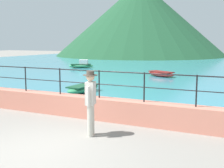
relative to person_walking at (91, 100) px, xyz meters
name	(u,v)px	position (x,y,z in m)	size (l,w,h in m)	color
ground_plane	(34,151)	(-0.62, -1.56, -0.98)	(120.00, 120.00, 0.00)	gray
promenade_wall	(99,108)	(-0.62, 1.64, -0.63)	(20.00, 0.56, 0.70)	tan
railing	(99,79)	(-0.62, 1.64, 0.34)	(18.44, 0.04, 0.90)	black
lake_water	(205,66)	(-0.62, 24.28, -0.95)	(64.00, 44.32, 0.06)	teal
hill_main	(140,19)	(-14.78, 43.25, 5.47)	(29.63, 29.63, 12.89)	#1E4C2D
hill_secondary	(155,45)	(-11.08, 40.58, 0.95)	(15.45, 15.45, 3.85)	#285633
person_walking	(91,100)	(0.00, 0.00, 0.00)	(0.38, 0.55, 1.75)	beige
boat_1	(81,65)	(-10.79, 17.03, -0.65)	(2.47, 1.78, 0.76)	#338C59
boat_3	(83,88)	(-3.57, 5.47, -0.72)	(0.99, 2.33, 0.36)	#338C59
boat_4	(161,74)	(-2.05, 13.54, -0.72)	(2.45, 1.87, 0.36)	red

